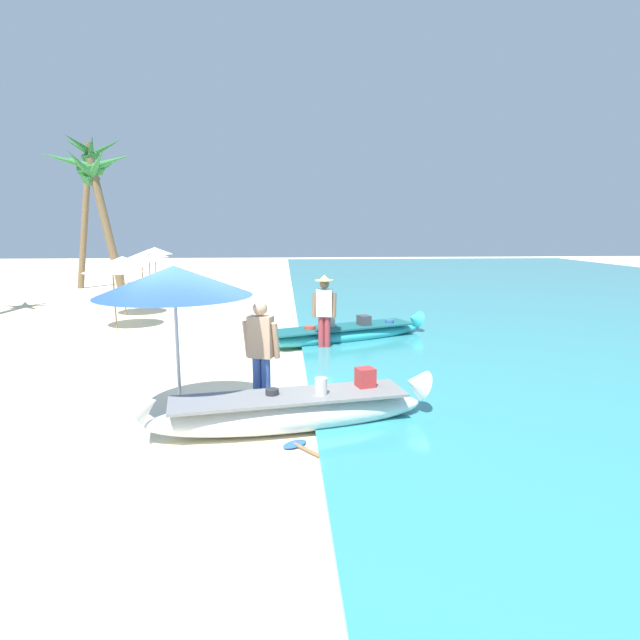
% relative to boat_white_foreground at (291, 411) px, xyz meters
% --- Properties ---
extents(ground_plane, '(80.00, 80.00, 0.00)m').
position_rel_boat_white_foreground_xyz_m(ground_plane, '(-1.16, 1.11, -0.29)').
color(ground_plane, beige).
extents(boat_white_foreground, '(4.22, 1.39, 0.81)m').
position_rel_boat_white_foreground_xyz_m(boat_white_foreground, '(0.00, 0.00, 0.00)').
color(boat_white_foreground, white).
rests_on(boat_white_foreground, ground).
extents(boat_cyan_midground, '(4.53, 2.36, 0.73)m').
position_rel_boat_white_foreground_xyz_m(boat_cyan_midground, '(1.38, 5.40, -0.05)').
color(boat_cyan_midground, '#33B2BC').
rests_on(boat_cyan_midground, ground).
extents(person_vendor_hatted, '(0.58, 0.44, 1.77)m').
position_rel_boat_white_foreground_xyz_m(person_vendor_hatted, '(0.85, 4.62, 0.73)').
color(person_vendor_hatted, '#B2383D').
rests_on(person_vendor_hatted, ground).
extents(person_tourist_customer, '(0.59, 0.37, 1.75)m').
position_rel_boat_white_foreground_xyz_m(person_tourist_customer, '(-0.43, 0.72, 0.70)').
color(person_tourist_customer, '#3D5BA8').
rests_on(person_tourist_customer, ground).
extents(patio_umbrella_large, '(2.19, 2.19, 2.30)m').
position_rel_boat_white_foreground_xyz_m(patio_umbrella_large, '(-1.60, 0.43, 1.78)').
color(patio_umbrella_large, '#B7B7BC').
rests_on(patio_umbrella_large, ground).
extents(parasol_row_0, '(1.60, 1.60, 1.91)m').
position_rel_boat_white_foreground_xyz_m(parasol_row_0, '(-4.78, 7.65, 1.45)').
color(parasol_row_0, '#8E6B47').
rests_on(parasol_row_0, ground).
extents(parasol_row_1, '(1.60, 1.60, 1.91)m').
position_rel_boat_white_foreground_xyz_m(parasol_row_1, '(-5.18, 9.86, 1.45)').
color(parasol_row_1, '#8E6B47').
rests_on(parasol_row_1, ground).
extents(parasol_row_2, '(1.60, 1.60, 1.91)m').
position_rel_boat_white_foreground_xyz_m(parasol_row_2, '(-5.27, 12.43, 1.45)').
color(parasol_row_2, '#8E6B47').
rests_on(parasol_row_2, ground).
extents(parasol_row_3, '(1.60, 1.60, 1.91)m').
position_rel_boat_white_foreground_xyz_m(parasol_row_3, '(-5.65, 14.95, 1.45)').
color(parasol_row_3, '#8E6B47').
rests_on(parasol_row_3, ground).
extents(parasol_row_4, '(1.60, 1.60, 1.91)m').
position_rel_boat_white_foreground_xyz_m(parasol_row_4, '(-5.96, 17.26, 1.45)').
color(parasol_row_4, '#8E6B47').
rests_on(parasol_row_4, ground).
extents(palm_tree_tall_inland, '(3.05, 2.33, 5.50)m').
position_rel_boat_white_foreground_xyz_m(palm_tree_tall_inland, '(-6.64, 12.10, 4.16)').
color(palm_tree_tall_inland, brown).
rests_on(palm_tree_tall_inland, ground).
extents(palm_tree_leaning_seaward, '(2.59, 2.70, 6.88)m').
position_rel_boat_white_foreground_xyz_m(palm_tree_leaning_seaward, '(-8.74, 17.64, 5.15)').
color(palm_tree_leaning_seaward, brown).
rests_on(palm_tree_leaning_seaward, ground).
extents(paddle, '(1.26, 1.52, 0.05)m').
position_rel_boat_white_foreground_xyz_m(paddle, '(0.38, -0.96, -0.26)').
color(paddle, '#8E6B47').
rests_on(paddle, ground).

